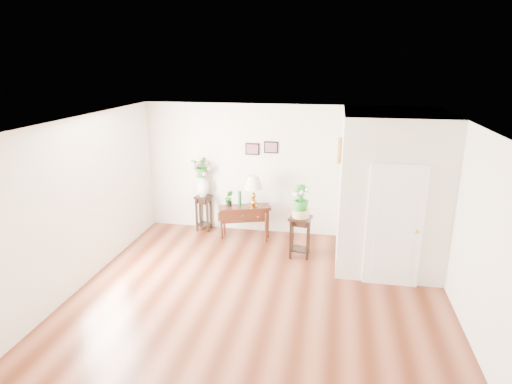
% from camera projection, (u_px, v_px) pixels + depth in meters
% --- Properties ---
extents(floor, '(6.00, 5.50, 0.02)m').
position_uv_depth(floor, '(260.00, 296.00, 6.93)').
color(floor, brown).
rests_on(floor, ground).
extents(ceiling, '(6.00, 5.50, 0.02)m').
position_uv_depth(ceiling, '(260.00, 123.00, 6.10)').
color(ceiling, white).
rests_on(ceiling, ground).
extents(wall_back, '(6.00, 0.02, 2.80)m').
position_uv_depth(wall_back, '(282.00, 171.00, 9.10)').
color(wall_back, silver).
rests_on(wall_back, ground).
extents(wall_front, '(6.00, 0.02, 2.80)m').
position_uv_depth(wall_front, '(207.00, 316.00, 3.93)').
color(wall_front, silver).
rests_on(wall_front, ground).
extents(wall_left, '(0.02, 5.50, 2.80)m').
position_uv_depth(wall_left, '(81.00, 203.00, 7.05)').
color(wall_left, silver).
rests_on(wall_left, ground).
extents(wall_right, '(0.02, 5.50, 2.80)m').
position_uv_depth(wall_right, '(470.00, 228.00, 5.99)').
color(wall_right, silver).
rests_on(wall_right, ground).
extents(partition, '(1.80, 1.95, 2.80)m').
position_uv_depth(partition, '(390.00, 189.00, 7.81)').
color(partition, silver).
rests_on(partition, floor).
extents(door, '(0.90, 0.05, 2.10)m').
position_uv_depth(door, '(394.00, 227.00, 6.98)').
color(door, white).
rests_on(door, floor).
extents(art_print_left, '(0.30, 0.02, 0.25)m').
position_uv_depth(art_print_left, '(252.00, 149.00, 9.06)').
color(art_print_left, black).
rests_on(art_print_left, wall_back).
extents(art_print_right, '(0.30, 0.02, 0.25)m').
position_uv_depth(art_print_right, '(271.00, 147.00, 8.98)').
color(art_print_right, black).
rests_on(art_print_right, wall_back).
extents(wall_ornament, '(0.07, 0.51, 0.51)m').
position_uv_depth(wall_ornament, '(340.00, 151.00, 7.91)').
color(wall_ornament, '#A1662D').
rests_on(wall_ornament, partition).
extents(console_table, '(1.13, 0.69, 0.72)m').
position_uv_depth(console_table, '(245.00, 222.00, 9.07)').
color(console_table, '#36110C').
rests_on(console_table, floor).
extents(table_lamp, '(0.41, 0.41, 0.68)m').
position_uv_depth(table_lamp, '(254.00, 191.00, 8.83)').
color(table_lamp, '#AC6E20').
rests_on(table_lamp, console_table).
extents(green_vase, '(0.08, 0.08, 0.33)m').
position_uv_depth(green_vase, '(240.00, 198.00, 8.93)').
color(green_vase, '#154A26').
rests_on(green_vase, console_table).
extents(potted_plant, '(0.20, 0.17, 0.32)m').
position_uv_depth(potted_plant, '(229.00, 198.00, 8.98)').
color(potted_plant, '#217B1F').
rests_on(potted_plant, console_table).
extents(plant_stand_a, '(0.38, 0.38, 0.79)m').
position_uv_depth(plant_stand_a, '(204.00, 213.00, 9.53)').
color(plant_stand_a, black).
rests_on(plant_stand_a, floor).
extents(porcelain_vase, '(0.35, 0.35, 0.48)m').
position_uv_depth(porcelain_vase, '(203.00, 186.00, 9.35)').
color(porcelain_vase, white).
rests_on(porcelain_vase, plant_stand_a).
extents(lily_arrangement, '(0.49, 0.45, 0.49)m').
position_uv_depth(lily_arrangement, '(202.00, 167.00, 9.22)').
color(lily_arrangement, '#217B1F').
rests_on(lily_arrangement, porcelain_vase).
extents(plant_stand_b, '(0.46, 0.46, 0.81)m').
position_uv_depth(plant_stand_b, '(300.00, 237.00, 8.23)').
color(plant_stand_b, black).
rests_on(plant_stand_b, floor).
extents(ceramic_bowl, '(0.39, 0.39, 0.14)m').
position_uv_depth(ceramic_bowl, '(301.00, 213.00, 8.08)').
color(ceramic_bowl, beige).
rests_on(ceramic_bowl, plant_stand_b).
extents(narcissus, '(0.34, 0.34, 0.51)m').
position_uv_depth(narcissus, '(301.00, 198.00, 8.00)').
color(narcissus, '#217B1F').
rests_on(narcissus, ceramic_bowl).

